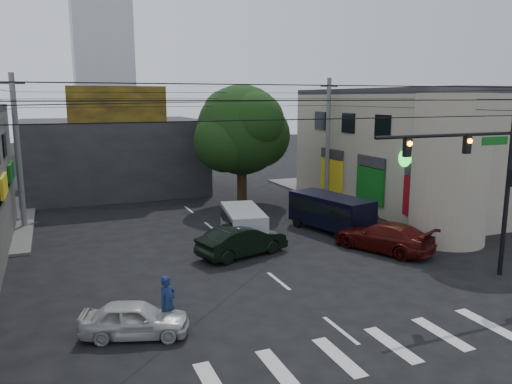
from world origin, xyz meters
TOP-DOWN VIEW (x-y plane):
  - ground at (0.00, 0.00)m, footprint 160.00×160.00m
  - sidewalk_far_right at (18.00, 18.00)m, footprint 16.00×16.00m
  - building_right at (18.00, 13.00)m, footprint 14.00×18.00m
  - corner_column at (11.00, 4.00)m, footprint 4.00×4.00m
  - building_far at (-4.00, 26.00)m, footprint 14.00×10.00m
  - billboard at (-4.00, 21.10)m, footprint 7.00×0.30m
  - tower_distant at (0.00, 70.00)m, footprint 9.00×9.00m
  - street_tree at (4.00, 17.00)m, footprint 6.40×6.40m
  - traffic_gantry at (7.82, -1.00)m, footprint 7.10×0.35m
  - utility_pole_far_left at (-10.50, 16.00)m, footprint 0.32×0.32m
  - utility_pole_far_right at (10.50, 16.00)m, footprint 0.32×0.32m
  - dark_sedan at (-0.18, 5.92)m, footprint 4.06×5.52m
  - white_compact at (-6.50, -0.77)m, footprint 3.56×4.40m
  - maroon_sedan at (6.81, 3.89)m, footprint 5.99×6.78m
  - silver_minivan at (0.63, 7.92)m, footprint 5.06×3.41m
  - navy_van at (6.27, 8.25)m, footprint 6.23×4.38m
  - traffic_officer at (-5.38, -0.68)m, footprint 1.10×1.08m

SIDE VIEW (x-z plane):
  - ground at x=0.00m, z-range 0.00..0.00m
  - sidewalk_far_right at x=18.00m, z-range 0.00..0.15m
  - white_compact at x=-6.50m, z-range 0.00..1.21m
  - maroon_sedan at x=6.81m, z-range 0.00..1.51m
  - dark_sedan at x=-0.18m, z-range 0.00..1.54m
  - silver_minivan at x=0.63m, z-range 0.00..1.89m
  - traffic_officer at x=-5.38m, z-range 0.00..1.90m
  - navy_van at x=6.27m, z-range 0.00..2.13m
  - building_far at x=-4.00m, z-range 0.00..6.00m
  - building_right at x=18.00m, z-range 0.00..8.00m
  - corner_column at x=11.00m, z-range 0.00..8.00m
  - utility_pole_far_left at x=-10.50m, z-range 0.00..9.20m
  - utility_pole_far_right at x=10.50m, z-range 0.00..9.20m
  - traffic_gantry at x=7.82m, z-range 1.23..8.43m
  - street_tree at x=4.00m, z-range 1.12..9.82m
  - billboard at x=-4.00m, z-range 6.00..8.60m
  - tower_distant at x=0.00m, z-range 0.00..44.00m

